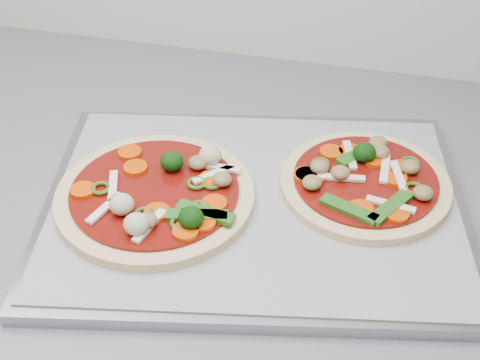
# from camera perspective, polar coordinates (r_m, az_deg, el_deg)

# --- Properties ---
(baking_tray) EXTENTS (0.48, 0.39, 0.01)m
(baking_tray) POSITION_cam_1_polar(r_m,az_deg,el_deg) (0.68, 1.26, -2.27)
(baking_tray) COLOR gray
(baking_tray) RESTS_ON countertop
(parchment) EXTENTS (0.45, 0.36, 0.00)m
(parchment) POSITION_cam_1_polar(r_m,az_deg,el_deg) (0.67, 1.27, -1.76)
(parchment) COLOR #9C9CA2
(parchment) RESTS_ON baking_tray
(pizza_left) EXTENTS (0.27, 0.27, 0.03)m
(pizza_left) POSITION_cam_1_polar(r_m,az_deg,el_deg) (0.67, -7.01, -1.29)
(pizza_left) COLOR #D5B37E
(pizza_left) RESTS_ON parchment
(pizza_right) EXTENTS (0.23, 0.23, 0.03)m
(pizza_right) POSITION_cam_1_polar(r_m,az_deg,el_deg) (0.69, 10.61, -0.04)
(pizza_right) COLOR #D5B37E
(pizza_right) RESTS_ON parchment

